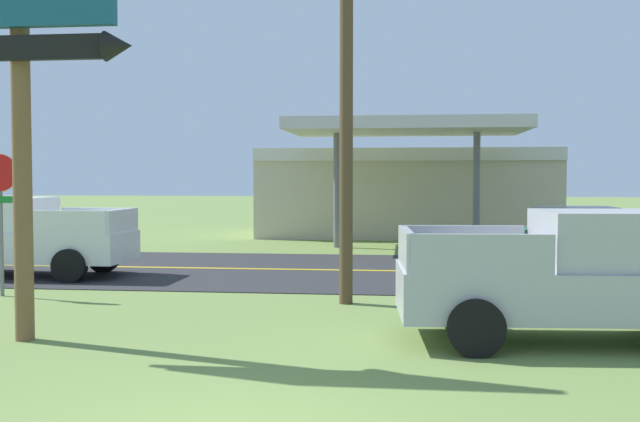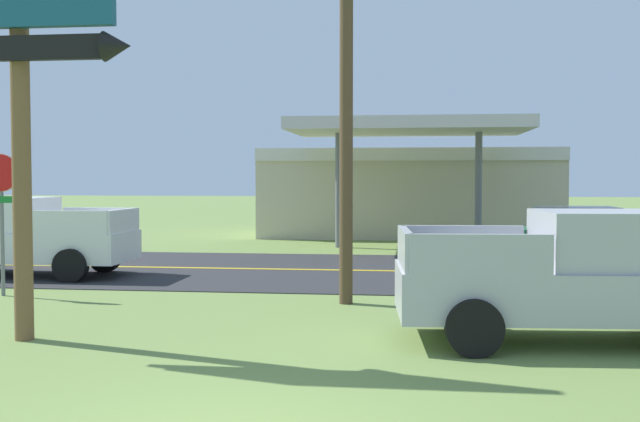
% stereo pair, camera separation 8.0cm
% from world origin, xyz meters
% --- Properties ---
extents(road_asphalt, '(140.00, 8.00, 0.02)m').
position_xyz_m(road_asphalt, '(0.00, 13.00, 0.01)').
color(road_asphalt, '#2B2B2D').
rests_on(road_asphalt, ground).
extents(road_centre_line, '(126.00, 0.20, 0.01)m').
position_xyz_m(road_centre_line, '(0.00, 13.00, 0.02)').
color(road_centre_line, gold).
rests_on(road_centre_line, road_asphalt).
extents(motel_sign, '(3.35, 0.54, 6.86)m').
position_xyz_m(motel_sign, '(-3.96, 4.01, 4.82)').
color(motel_sign, brown).
rests_on(motel_sign, ground).
extents(stop_sign, '(0.80, 0.08, 2.95)m').
position_xyz_m(stop_sign, '(-6.63, 8.03, 2.03)').
color(stop_sign, slate).
rests_on(stop_sign, ground).
extents(utility_pole, '(1.66, 0.26, 9.11)m').
position_xyz_m(utility_pole, '(0.51, 7.96, 4.82)').
color(utility_pole, brown).
rests_on(utility_pole, ground).
extents(gas_station, '(12.00, 11.50, 4.40)m').
position_xyz_m(gas_station, '(1.63, 25.20, 1.94)').
color(gas_station, beige).
rests_on(gas_station, ground).
extents(pickup_silver_parked_on_lawn, '(5.33, 2.53, 1.96)m').
position_xyz_m(pickup_silver_parked_on_lawn, '(4.24, 4.98, 0.96)').
color(pickup_silver_parked_on_lawn, '#A8AAAF').
rests_on(pickup_silver_parked_on_lawn, ground).
extents(pickup_white_on_road, '(5.20, 2.24, 1.96)m').
position_xyz_m(pickup_white_on_road, '(-7.78, 11.00, 0.96)').
color(pickup_white_on_road, silver).
rests_on(pickup_white_on_road, ground).
extents(car_green_near_lane, '(4.20, 2.00, 1.64)m').
position_xyz_m(car_green_near_lane, '(6.42, 15.00, 0.83)').
color(car_green_near_lane, '#1E6038').
rests_on(car_green_near_lane, ground).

